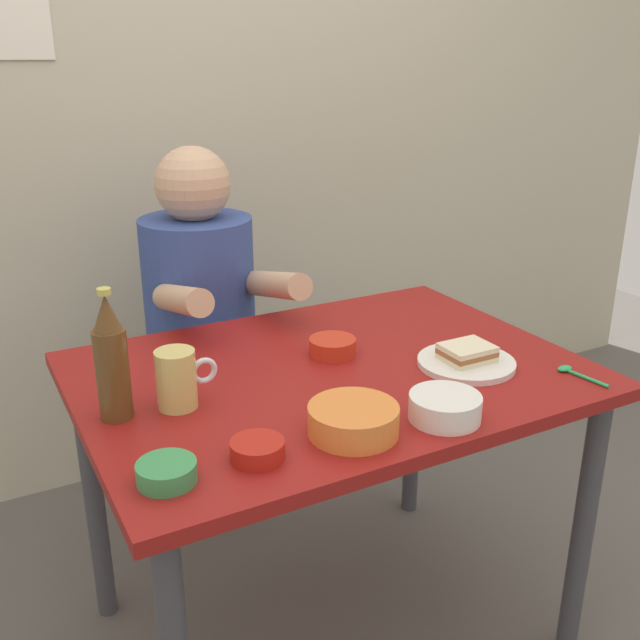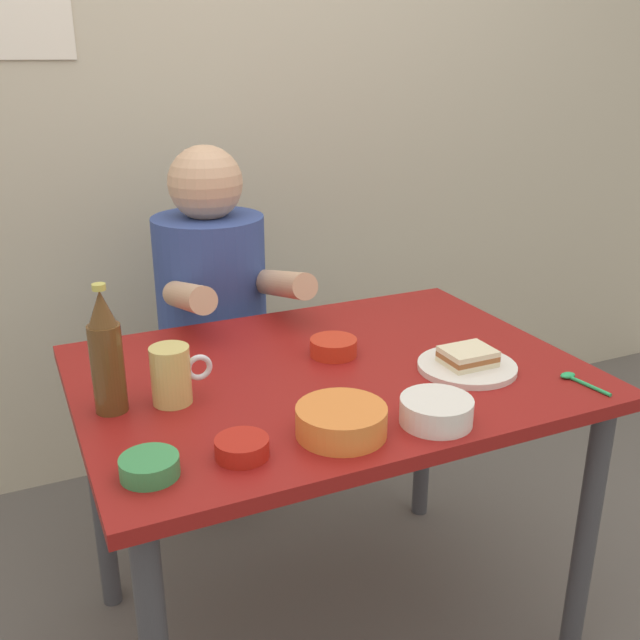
% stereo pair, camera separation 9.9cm
% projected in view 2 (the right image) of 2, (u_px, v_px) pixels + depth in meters
% --- Properties ---
extents(ground_plane, '(6.00, 6.00, 0.00)m').
position_uv_depth(ground_plane, '(328.00, 629.00, 1.86)').
color(ground_plane, '#59544F').
extents(wall_back, '(4.40, 0.09, 2.60)m').
position_uv_depth(wall_back, '(190.00, 88.00, 2.30)').
color(wall_back, '#BCB299').
rests_on(wall_back, ground).
extents(dining_table, '(1.10, 0.80, 0.74)m').
position_uv_depth(dining_table, '(329.00, 406.00, 1.64)').
color(dining_table, maroon).
rests_on(dining_table, ground).
extents(stool, '(0.34, 0.34, 0.45)m').
position_uv_depth(stool, '(218.00, 412.00, 2.24)').
color(stool, '#4C4C51').
rests_on(stool, ground).
extents(person_seated, '(0.33, 0.56, 0.72)m').
position_uv_depth(person_seated, '(212.00, 287.00, 2.09)').
color(person_seated, '#33478C').
rests_on(person_seated, stool).
extents(plate_orange, '(0.22, 0.22, 0.01)m').
position_uv_depth(plate_orange, '(467.00, 367.00, 1.60)').
color(plate_orange, silver).
rests_on(plate_orange, dining_table).
extents(sandwich, '(0.11, 0.09, 0.04)m').
position_uv_depth(sandwich, '(468.00, 356.00, 1.59)').
color(sandwich, beige).
rests_on(sandwich, plate_orange).
extents(beer_mug, '(0.13, 0.08, 0.12)m').
position_uv_depth(beer_mug, '(172.00, 375.00, 1.43)').
color(beer_mug, '#D1BC66').
rests_on(beer_mug, dining_table).
extents(beer_bottle, '(0.06, 0.06, 0.26)m').
position_uv_depth(beer_bottle, '(107.00, 355.00, 1.37)').
color(beer_bottle, '#593819').
rests_on(beer_bottle, dining_table).
extents(sauce_bowl_chili, '(0.11, 0.11, 0.04)m').
position_uv_depth(sauce_bowl_chili, '(333.00, 346.00, 1.67)').
color(sauce_bowl_chili, red).
rests_on(sauce_bowl_chili, dining_table).
extents(dip_bowl_green, '(0.10, 0.10, 0.03)m').
position_uv_depth(dip_bowl_green, '(149.00, 466.00, 1.19)').
color(dip_bowl_green, '#388C4C').
rests_on(dip_bowl_green, dining_table).
extents(sambal_bowl_red, '(0.10, 0.10, 0.03)m').
position_uv_depth(sambal_bowl_red, '(242.00, 447.00, 1.25)').
color(sambal_bowl_red, '#B21E14').
rests_on(sambal_bowl_red, dining_table).
extents(soup_bowl_orange, '(0.17, 0.17, 0.05)m').
position_uv_depth(soup_bowl_orange, '(341.00, 420.00, 1.32)').
color(soup_bowl_orange, orange).
rests_on(soup_bowl_orange, dining_table).
extents(rice_bowl_white, '(0.14, 0.14, 0.05)m').
position_uv_depth(rice_bowl_white, '(436.00, 410.00, 1.36)').
color(rice_bowl_white, silver).
rests_on(rice_bowl_white, dining_table).
extents(spoon, '(0.04, 0.12, 0.01)m').
position_uv_depth(spoon, '(576.00, 379.00, 1.54)').
color(spoon, '#26A559').
rests_on(spoon, dining_table).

